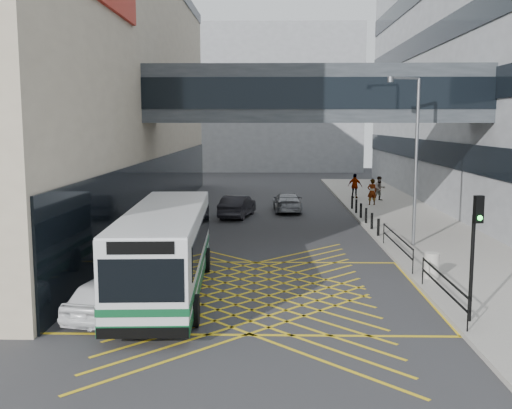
# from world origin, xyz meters

# --- Properties ---
(ground) EXTENTS (120.00, 120.00, 0.00)m
(ground) POSITION_xyz_m (0.00, 0.00, 0.00)
(ground) COLOR #333335
(building_far) EXTENTS (28.00, 16.00, 18.00)m
(building_far) POSITION_xyz_m (-2.00, 60.00, 9.00)
(building_far) COLOR gray
(building_far) RESTS_ON ground
(skybridge) EXTENTS (20.00, 4.10, 3.00)m
(skybridge) POSITION_xyz_m (3.00, 12.00, 7.50)
(skybridge) COLOR #363B40
(skybridge) RESTS_ON ground
(pavement) EXTENTS (6.00, 54.00, 0.16)m
(pavement) POSITION_xyz_m (9.00, 15.00, 0.08)
(pavement) COLOR #9A958C
(pavement) RESTS_ON ground
(box_junction) EXTENTS (12.00, 9.00, 0.01)m
(box_junction) POSITION_xyz_m (0.00, 0.00, 0.00)
(box_junction) COLOR gold
(box_junction) RESTS_ON ground
(bus) EXTENTS (3.12, 10.93, 3.03)m
(bus) POSITION_xyz_m (-3.06, -0.25, 1.62)
(bus) COLOR silver
(bus) RESTS_ON ground
(car_white) EXTENTS (2.43, 4.35, 1.31)m
(car_white) POSITION_xyz_m (-4.50, -2.87, 0.65)
(car_white) COLOR white
(car_white) RESTS_ON ground
(car_dark) EXTENTS (2.62, 4.81, 1.43)m
(car_dark) POSITION_xyz_m (-1.49, 17.09, 0.71)
(car_dark) COLOR black
(car_dark) RESTS_ON ground
(car_silver) EXTENTS (2.07, 4.56, 1.40)m
(car_silver) POSITION_xyz_m (1.79, 19.62, 0.70)
(car_silver) COLOR gray
(car_silver) RESTS_ON ground
(traffic_light) EXTENTS (0.29, 0.45, 3.78)m
(traffic_light) POSITION_xyz_m (6.52, -3.69, 2.62)
(traffic_light) COLOR black
(traffic_light) RESTS_ON pavement
(street_lamp) EXTENTS (1.73, 0.91, 7.93)m
(street_lamp) POSITION_xyz_m (7.34, 7.57, 4.68)
(street_lamp) COLOR slate
(street_lamp) RESTS_ON pavement
(litter_bin) EXTENTS (0.56, 0.56, 0.97)m
(litter_bin) POSITION_xyz_m (6.71, 1.42, 0.64)
(litter_bin) COLOR #ADA89E
(litter_bin) RESTS_ON pavement
(kerb_railings) EXTENTS (0.05, 12.54, 1.00)m
(kerb_railings) POSITION_xyz_m (6.15, 1.78, 0.88)
(kerb_railings) COLOR black
(kerb_railings) RESTS_ON pavement
(bollards) EXTENTS (0.14, 10.14, 0.90)m
(bollards) POSITION_xyz_m (6.25, 15.00, 0.61)
(bollards) COLOR black
(bollards) RESTS_ON pavement
(pedestrian_a) EXTENTS (0.80, 0.61, 1.86)m
(pedestrian_a) POSITION_xyz_m (7.93, 21.98, 1.09)
(pedestrian_a) COLOR gray
(pedestrian_a) RESTS_ON pavement
(pedestrian_b) EXTENTS (1.00, 0.75, 1.82)m
(pedestrian_b) POSITION_xyz_m (8.93, 24.42, 1.07)
(pedestrian_b) COLOR gray
(pedestrian_b) RESTS_ON pavement
(pedestrian_c) EXTENTS (1.26, 0.98, 1.92)m
(pedestrian_c) POSITION_xyz_m (7.24, 25.74, 1.12)
(pedestrian_c) COLOR gray
(pedestrian_c) RESTS_ON pavement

